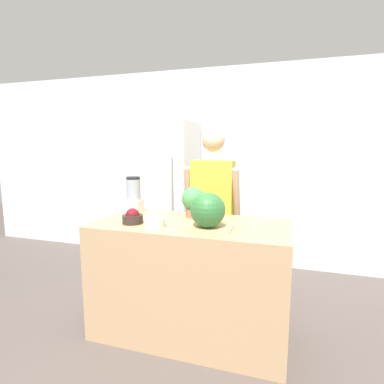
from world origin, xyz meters
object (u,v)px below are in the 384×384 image
Objects in this scene: person at (213,212)px; bowl_cream at (155,221)px; potted_plant at (193,200)px; watermelon at (208,210)px; blender at (134,196)px; refrigerator at (168,196)px; bowl_cherries at (133,217)px.

bowl_cream is at bearing -105.97° from person.
person is at bearing 82.39° from potted_plant.
watermelon is 0.79× the size of blender.
potted_plant is (-0.06, -0.48, 0.20)m from person.
bowl_cream is (0.49, -1.51, 0.07)m from refrigerator.
potted_plant is at bearing 65.07° from bowl_cream.
watermelon is (0.15, -0.82, 0.20)m from person.
bowl_cherries is at bearing -139.07° from potted_plant.
person is at bearing 74.03° from bowl_cream.
watermelon is 1.65× the size of bowl_cream.
refrigerator is at bearing 140.18° from person.
watermelon reaches higher than potted_plant.
watermelon is at bearing -24.59° from blender.
bowl_cream is 0.61m from blender.
watermelon is at bearing -79.48° from person.
blender is at bearing 155.41° from watermelon.
bowl_cream is (-0.25, -0.89, 0.10)m from person.
person is 0.83m from blender.
person is 0.93m from bowl_cream.
refrigerator is at bearing 108.09° from bowl_cream.
bowl_cherries is 0.23m from bowl_cream.
person is at bearing 60.43° from bowl_cherries.
bowl_cherries is (-0.62, -0.01, -0.10)m from watermelon.
potted_plant is at bearing -58.19° from refrigerator.
bowl_cherries is at bearing -63.49° from blender.
refrigerator is 0.97m from person.
refrigerator is 6.98× the size of potted_plant.
bowl_cherries is at bearing -119.57° from person.
blender is at bearing 133.03° from bowl_cream.
potted_plant is at bearing -3.04° from blender.
person reaches higher than blender.
blender is 0.60m from potted_plant.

